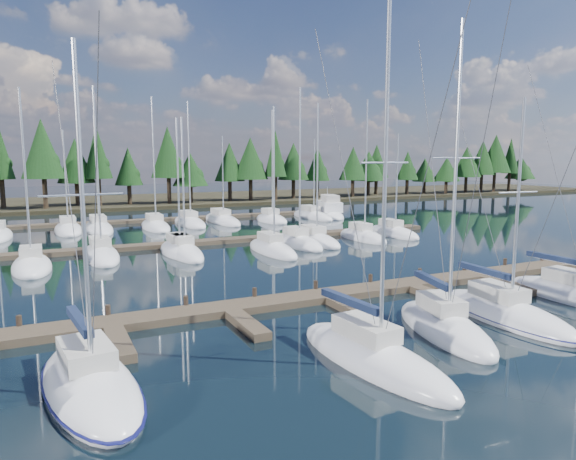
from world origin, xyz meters
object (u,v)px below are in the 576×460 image
main_dock (329,298)px  motor_yacht_right (329,213)px  front_sailboat_2 (372,357)px  front_sailboat_3 (444,327)px  front_sailboat_4 (503,314)px  front_sailboat_1 (90,385)px

main_dock → motor_yacht_right: (22.09, 37.90, 0.35)m
front_sailboat_2 → motor_yacht_right: size_ratio=1.37×
front_sailboat_3 → motor_yacht_right: 49.09m
main_dock → motor_yacht_right: motor_yacht_right is taller
motor_yacht_right → front_sailboat_4: bearing=-109.2°
main_dock → motor_yacht_right: bearing=59.8°
main_dock → front_sailboat_3: 7.33m
main_dock → front_sailboat_1: (-13.53, -6.34, 0.07)m
front_sailboat_2 → front_sailboat_4: front_sailboat_2 is taller
main_dock → front_sailboat_2: front_sailboat_2 is taller
front_sailboat_2 → motor_yacht_right: 52.83m
front_sailboat_1 → front_sailboat_4: 20.08m
front_sailboat_2 → motor_yacht_right: (25.11, 46.48, 0.25)m
front_sailboat_2 → front_sailboat_3: 5.47m
front_sailboat_4 → front_sailboat_2: bearing=-168.6°
front_sailboat_3 → front_sailboat_4: bearing=4.5°
main_dock → front_sailboat_2: (-3.02, -8.58, 0.09)m
front_sailboat_1 → motor_yacht_right: 56.80m
front_sailboat_2 → motor_yacht_right: bearing=61.6°
front_sailboat_3 → motor_yacht_right: front_sailboat_3 is taller
main_dock → motor_yacht_right: 43.87m
front_sailboat_1 → motor_yacht_right: bearing=51.2°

